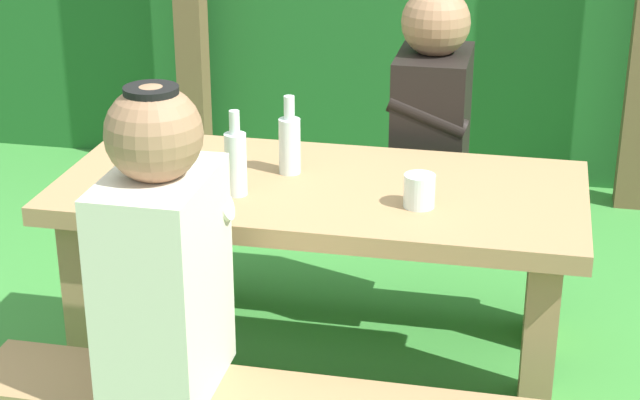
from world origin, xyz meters
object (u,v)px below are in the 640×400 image
object	(u,v)px
picnic_table	(320,261)
bottle_left	(236,161)
bench_far	(356,237)
person_white_shirt	(162,256)
drinking_glass	(419,191)
bottle_right	(290,143)
person_black_coat	(432,112)

from	to	relation	value
picnic_table	bottle_left	xyz separation A→B (m)	(-0.20, -0.12, 0.32)
bench_far	bottle_left	world-z (taller)	bottle_left
picnic_table	bench_far	bearing A→B (deg)	90.00
picnic_table	person_white_shirt	xyz separation A→B (m)	(-0.23, -0.58, 0.26)
bench_far	drinking_glass	size ratio (longest dim) A/B	16.48
picnic_table	drinking_glass	distance (m)	0.40
picnic_table	bench_far	distance (m)	0.61
picnic_table	drinking_glass	bearing A→B (deg)	-20.42
bottle_right	person_white_shirt	bearing A→B (deg)	-101.90
person_black_coat	drinking_glass	world-z (taller)	person_black_coat
bottle_left	bottle_right	world-z (taller)	bottle_left
drinking_glass	bench_far	bearing A→B (deg)	112.00
person_white_shirt	bottle_right	world-z (taller)	person_white_shirt
drinking_glass	person_white_shirt	bearing A→B (deg)	-136.96
bottle_right	drinking_glass	bearing A→B (deg)	-23.90
person_white_shirt	bottle_left	bearing A→B (deg)	85.44
bench_far	picnic_table	bearing A→B (deg)	-90.00
drinking_glass	person_black_coat	bearing A→B (deg)	93.65
bench_far	person_white_shirt	xyz separation A→B (m)	(-0.23, -1.16, 0.45)
person_white_shirt	person_black_coat	bearing A→B (deg)	68.07
picnic_table	person_white_shirt	size ratio (longest dim) A/B	1.95
bench_far	drinking_glass	world-z (taller)	drinking_glass
bench_far	person_black_coat	bearing A→B (deg)	-0.82
person_black_coat	bottle_left	distance (m)	0.82
picnic_table	bottle_left	bearing A→B (deg)	-148.65
bottle_right	person_black_coat	bearing A→B (deg)	57.34
bench_far	bottle_right	xyz separation A→B (m)	(-0.10, -0.52, 0.50)
person_black_coat	bottle_right	distance (m)	0.61
person_white_shirt	bottle_right	distance (m)	0.66
person_black_coat	bottle_left	world-z (taller)	person_black_coat
bench_far	bottle_right	distance (m)	0.73
person_white_shirt	bottle_left	size ratio (longest dim) A/B	3.18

